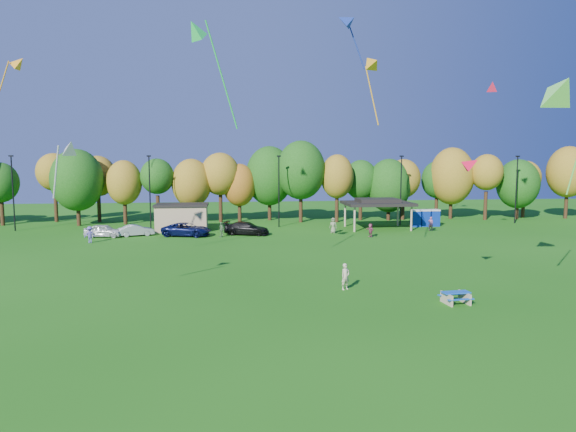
{
  "coord_description": "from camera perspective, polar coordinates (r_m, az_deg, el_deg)",
  "views": [
    {
      "loc": [
        -4.38,
        -24.68,
        8.59
      ],
      "look_at": [
        -0.8,
        6.0,
        5.18
      ],
      "focal_mm": 32.0,
      "sensor_mm": 36.0,
      "label": 1
    }
  ],
  "objects": [
    {
      "name": "far_person_4",
      "position": [
        64.37,
        15.57,
        -0.83
      ],
      "size": [
        0.7,
        0.56,
        1.69
      ],
      "primitive_type": "imported",
      "rotation": [
        0.0,
        0.0,
        2.87
      ],
      "color": "#A64E79",
      "rests_on": "ground"
    },
    {
      "name": "kite_1",
      "position": [
        54.8,
        21.74,
        13.28
      ],
      "size": [
        1.62,
        1.83,
        1.51
      ],
      "color": "#F11C42"
    },
    {
      "name": "kite_4",
      "position": [
        36.28,
        -10.15,
        19.56
      ],
      "size": [
        3.86,
        3.14,
        7.36
      ],
      "color": "green"
    },
    {
      "name": "kite_6",
      "position": [
        43.77,
        6.3,
        20.71
      ],
      "size": [
        2.78,
        1.73,
        4.51
      ],
      "color": "navy"
    },
    {
      "name": "car_b",
      "position": [
        60.22,
        -16.5,
        -1.54
      ],
      "size": [
        4.09,
        2.51,
        1.27
      ],
      "primitive_type": "imported",
      "rotation": [
        0.0,
        0.0,
        1.9
      ],
      "color": "#A9A8AE",
      "rests_on": "ground"
    },
    {
      "name": "lamp_posts",
      "position": [
        65.1,
        -1.02,
        3.06
      ],
      "size": [
        64.5,
        0.25,
        9.09
      ],
      "color": "black",
      "rests_on": "ground"
    },
    {
      "name": "far_person_1",
      "position": [
        57.4,
        -7.43,
        -1.51
      ],
      "size": [
        0.87,
        1.05,
        1.67
      ],
      "primitive_type": "imported",
      "rotation": [
        0.0,
        0.0,
        5.28
      ],
      "color": "#5C8A54",
      "rests_on": "ground"
    },
    {
      "name": "car_a",
      "position": [
        60.46,
        -19.77,
        -1.55
      ],
      "size": [
        4.4,
        2.29,
        1.43
      ],
      "primitive_type": "imported",
      "rotation": [
        0.0,
        0.0,
        1.42
      ],
      "color": "silver",
      "rests_on": "ground"
    },
    {
      "name": "kite_13",
      "position": [
        34.34,
        19.73,
        5.45
      ],
      "size": [
        1.54,
        1.34,
        1.31
      ],
      "color": "red"
    },
    {
      "name": "kite_14",
      "position": [
        30.68,
        -23.15,
        6.94
      ],
      "size": [
        1.68,
        1.95,
        3.39
      ],
      "color": "#B0B0B0"
    },
    {
      "name": "pavilion",
      "position": [
        64.58,
        9.91,
        1.45
      ],
      "size": [
        8.2,
        6.2,
        3.77
      ],
      "color": "tan",
      "rests_on": "ground"
    },
    {
      "name": "far_person_2",
      "position": [
        57.68,
        9.15,
        -1.56
      ],
      "size": [
        0.83,
        1.5,
        1.54
      ],
      "primitive_type": "imported",
      "rotation": [
        0.0,
        0.0,
        4.99
      ],
      "color": "#8F3B56",
      "rests_on": "ground"
    },
    {
      "name": "picnic_table",
      "position": [
        32.62,
        18.14,
        -8.52
      ],
      "size": [
        1.78,
        1.53,
        0.72
      ],
      "rotation": [
        0.0,
        0.0,
        0.1
      ],
      "color": "tan",
      "rests_on": "ground"
    },
    {
      "name": "porta_potties",
      "position": [
        68.25,
        14.97,
        -0.21
      ],
      "size": [
        3.75,
        1.34,
        2.18
      ],
      "color": "#0B2A95",
      "rests_on": "ground"
    },
    {
      "name": "ground",
      "position": [
        26.5,
        3.31,
        -12.62
      ],
      "size": [
        160.0,
        160.0,
        0.0
      ],
      "primitive_type": "plane",
      "color": "#19600F",
      "rests_on": "ground"
    },
    {
      "name": "car_c",
      "position": [
        58.72,
        -11.21,
        -1.48
      ],
      "size": [
        5.89,
        3.82,
        1.51
      ],
      "primitive_type": "imported",
      "rotation": [
        0.0,
        0.0,
        1.31
      ],
      "color": "#0B1242",
      "rests_on": "ground"
    },
    {
      "name": "car_d",
      "position": [
        58.77,
        -4.62,
        -1.38
      ],
      "size": [
        5.54,
        3.51,
        1.5
      ],
      "primitive_type": "imported",
      "rotation": [
        0.0,
        0.0,
        1.28
      ],
      "color": "black",
      "rests_on": "ground"
    },
    {
      "name": "kite_8",
      "position": [
        40.51,
        9.12,
        16.41
      ],
      "size": [
        1.86,
        3.25,
        5.45
      ],
      "color": "orange"
    },
    {
      "name": "utility_building",
      "position": [
        63.31,
        -11.7,
        -0.12
      ],
      "size": [
        6.3,
        4.3,
        3.25
      ],
      "color": "tan",
      "rests_on": "ground"
    },
    {
      "name": "tree_line",
      "position": [
        70.32,
        -3.93,
        4.12
      ],
      "size": [
        93.57,
        10.55,
        11.15
      ],
      "color": "black",
      "rests_on": "ground"
    },
    {
      "name": "kite_flyer",
      "position": [
        34.36,
        6.4,
        -6.7
      ],
      "size": [
        0.76,
        0.66,
        1.76
      ],
      "primitive_type": "imported",
      "rotation": [
        0.0,
        0.0,
        0.47
      ],
      "color": "beige",
      "rests_on": "ground"
    },
    {
      "name": "far_person_3",
      "position": [
        60.19,
        5.04,
        -1.05
      ],
      "size": [
        1.06,
        0.96,
        1.82
      ],
      "primitive_type": "imported",
      "rotation": [
        0.0,
        0.0,
        5.72
      ],
      "color": "#727F57",
      "rests_on": "ground"
    },
    {
      "name": "far_person_0",
      "position": [
        56.75,
        -21.17,
        -1.95
      ],
      "size": [
        1.28,
        1.08,
        1.72
      ],
      "primitive_type": "imported",
      "rotation": [
        0.0,
        0.0,
        3.63
      ],
      "color": "#6251B3",
      "rests_on": "ground"
    },
    {
      "name": "kite_5",
      "position": [
        36.74,
        28.04,
        12.26
      ],
      "size": [
        2.42,
        4.89,
        7.97
      ],
      "color": "#77F456"
    },
    {
      "name": "kite_12",
      "position": [
        45.4,
        -27.82,
        14.69
      ],
      "size": [
        3.14,
        1.15,
        5.32
      ],
      "color": "orange"
    }
  ]
}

